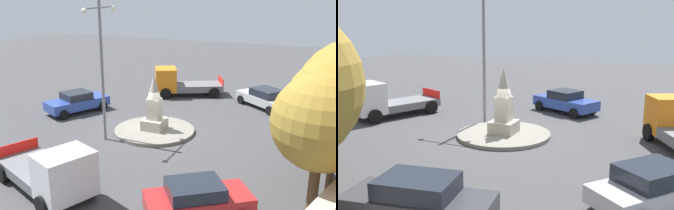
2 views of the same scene
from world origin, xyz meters
TOP-DOWN VIEW (x-y plane):
  - ground_plane at (0.00, 0.00)m, footprint 80.00×80.00m
  - traffic_island at (0.00, 0.00)m, footprint 4.78×4.78m
  - monument at (0.00, 0.00)m, footprint 1.27×1.27m
  - streetlamp at (-2.16, 2.07)m, footprint 2.90×0.28m
  - car_dark_grey_passing at (1.53, -9.17)m, footprint 4.49×2.43m
  - car_blue_near_island at (1.40, 6.55)m, footprint 4.55×3.43m
  - car_silver_far_side at (7.52, -5.18)m, footprint 4.08×4.50m
  - truck_white_approaching at (-8.34, 0.65)m, footprint 3.98×5.64m

SIDE VIEW (x-z plane):
  - ground_plane at x=0.00m, z-range 0.00..0.00m
  - traffic_island at x=0.00m, z-range 0.00..0.19m
  - car_silver_far_side at x=7.52m, z-range 0.03..1.44m
  - car_blue_near_island at x=1.40m, z-range 0.02..1.46m
  - car_dark_grey_passing at x=1.53m, z-range 0.03..1.56m
  - truck_white_approaching at x=-8.34m, z-range -0.09..2.16m
  - monument at x=0.00m, z-range -0.10..3.22m
  - streetlamp at x=-2.16m, z-range 0.78..8.53m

